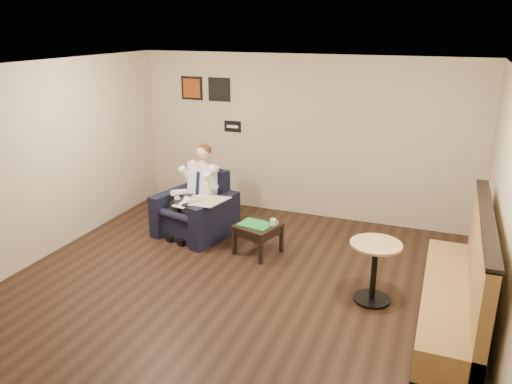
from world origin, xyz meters
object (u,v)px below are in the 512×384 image
(cafe_table, at_px, (374,272))
(side_table, at_px, (258,239))
(green_folder, at_px, (255,224))
(coffee_mug, at_px, (273,222))
(seated_man, at_px, (188,196))
(smartphone, at_px, (267,222))
(armchair, at_px, (195,205))
(banquette, at_px, (454,271))

(cafe_table, bearing_deg, side_table, 157.85)
(green_folder, bearing_deg, side_table, 16.62)
(cafe_table, bearing_deg, coffee_mug, 153.37)
(seated_man, height_order, cafe_table, seated_man)
(side_table, distance_m, smartphone, 0.29)
(seated_man, xyz_separation_m, side_table, (1.24, -0.17, -0.46))
(armchair, distance_m, banquette, 4.09)
(coffee_mug, xyz_separation_m, cafe_table, (1.59, -0.80, -0.12))
(armchair, relative_size, cafe_table, 1.35)
(green_folder, xyz_separation_m, smartphone, (0.13, 0.15, -0.00))
(seated_man, relative_size, coffee_mug, 14.21)
(side_table, xyz_separation_m, cafe_table, (1.80, -0.73, 0.16))
(seated_man, distance_m, banquette, 4.08)
(banquette, distance_m, cafe_table, 0.95)
(seated_man, distance_m, side_table, 1.33)
(banquette, bearing_deg, smartphone, 157.62)
(armchair, bearing_deg, cafe_table, -4.95)
(side_table, distance_m, banquette, 2.88)
(seated_man, bearing_deg, coffee_mug, 9.70)
(coffee_mug, distance_m, banquette, 2.68)
(armchair, bearing_deg, smartphone, 7.06)
(seated_man, bearing_deg, banquette, -1.60)
(green_folder, bearing_deg, armchair, 165.08)
(green_folder, distance_m, cafe_table, 1.98)
(side_table, bearing_deg, seated_man, 172.03)
(seated_man, bearing_deg, cafe_table, -2.58)
(coffee_mug, height_order, cafe_table, cafe_table)
(armchair, height_order, green_folder, armchair)
(seated_man, relative_size, side_table, 2.45)
(coffee_mug, distance_m, cafe_table, 1.78)
(seated_man, xyz_separation_m, green_folder, (1.20, -0.18, -0.22))
(armchair, xyz_separation_m, coffee_mug, (1.42, -0.24, 0.00))
(armchair, height_order, cafe_table, armchair)
(banquette, relative_size, cafe_table, 3.39)
(armchair, height_order, coffee_mug, armchair)
(green_folder, bearing_deg, banquette, -18.56)
(green_folder, bearing_deg, coffee_mug, 16.62)
(coffee_mug, bearing_deg, cafe_table, -26.63)
(coffee_mug, bearing_deg, side_table, -163.38)
(seated_man, bearing_deg, armchair, 90.00)
(seated_man, relative_size, banquette, 0.53)
(seated_man, distance_m, green_folder, 1.24)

